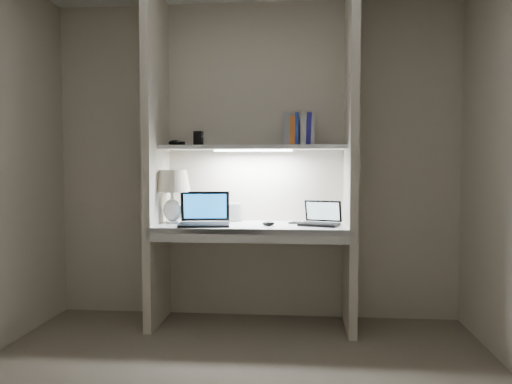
# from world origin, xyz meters

# --- Properties ---
(back_wall) EXTENTS (3.20, 0.01, 2.50)m
(back_wall) POSITION_xyz_m (0.00, 1.50, 1.25)
(back_wall) COLOR beige
(back_wall) RESTS_ON floor
(alcove_panel_left) EXTENTS (0.06, 0.55, 2.50)m
(alcove_panel_left) POSITION_xyz_m (-0.73, 1.23, 1.25)
(alcove_panel_left) COLOR beige
(alcove_panel_left) RESTS_ON floor
(alcove_panel_right) EXTENTS (0.06, 0.55, 2.50)m
(alcove_panel_right) POSITION_xyz_m (0.73, 1.23, 1.25)
(alcove_panel_right) COLOR beige
(alcove_panel_right) RESTS_ON floor
(desk) EXTENTS (1.40, 0.55, 0.04)m
(desk) POSITION_xyz_m (0.00, 1.23, 0.75)
(desk) COLOR white
(desk) RESTS_ON alcove_panel_left
(desk_apron) EXTENTS (1.46, 0.03, 0.10)m
(desk_apron) POSITION_xyz_m (0.00, 0.96, 0.72)
(desk_apron) COLOR silver
(desk_apron) RESTS_ON desk
(shelf) EXTENTS (1.40, 0.36, 0.03)m
(shelf) POSITION_xyz_m (0.00, 1.32, 1.35)
(shelf) COLOR silver
(shelf) RESTS_ON back_wall
(strip_light) EXTENTS (0.60, 0.04, 0.02)m
(strip_light) POSITION_xyz_m (0.00, 1.32, 1.33)
(strip_light) COLOR white
(strip_light) RESTS_ON shelf
(table_lamp) EXTENTS (0.28, 0.28, 0.41)m
(table_lamp) POSITION_xyz_m (-0.61, 1.25, 1.05)
(table_lamp) COLOR white
(table_lamp) RESTS_ON desk
(laptop_main) EXTENTS (0.41, 0.37, 0.25)m
(laptop_main) POSITION_xyz_m (-0.35, 1.17, 0.83)
(laptop_main) COLOR black
(laptop_main) RESTS_ON desk
(laptop_netbook) EXTENTS (0.34, 0.31, 0.18)m
(laptop_netbook) POSITION_xyz_m (0.51, 1.24, 0.81)
(laptop_netbook) COLOR black
(laptop_netbook) RESTS_ON desk
(speaker) EXTENTS (0.12, 0.10, 0.15)m
(speaker) POSITION_xyz_m (-0.16, 1.41, 0.84)
(speaker) COLOR silver
(speaker) RESTS_ON desk
(mouse) EXTENTS (0.09, 0.06, 0.03)m
(mouse) POSITION_xyz_m (0.13, 1.15, 0.79)
(mouse) COLOR black
(mouse) RESTS_ON desk
(cable_coil) EXTENTS (0.12, 0.12, 0.01)m
(cable_coil) POSITION_xyz_m (0.33, 1.34, 0.78)
(cable_coil) COLOR black
(cable_coil) RESTS_ON desk
(sticky_note) EXTENTS (0.09, 0.09, 0.00)m
(sticky_note) POSITION_xyz_m (-0.45, 1.12, 0.77)
(sticky_note) COLOR gold
(sticky_note) RESTS_ON desk
(book_row) EXTENTS (0.24, 0.17, 0.25)m
(book_row) POSITION_xyz_m (0.35, 1.39, 1.48)
(book_row) COLOR silver
(book_row) RESTS_ON shelf
(shelf_box) EXTENTS (0.07, 0.06, 0.11)m
(shelf_box) POSITION_xyz_m (-0.43, 1.35, 1.42)
(shelf_box) COLOR black
(shelf_box) RESTS_ON shelf
(shelf_gadget) EXTENTS (0.13, 0.12, 0.05)m
(shelf_gadget) POSITION_xyz_m (-0.62, 1.39, 1.39)
(shelf_gadget) COLOR black
(shelf_gadget) RESTS_ON shelf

